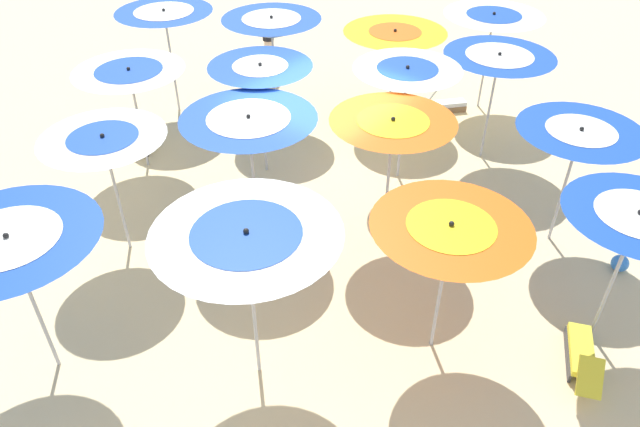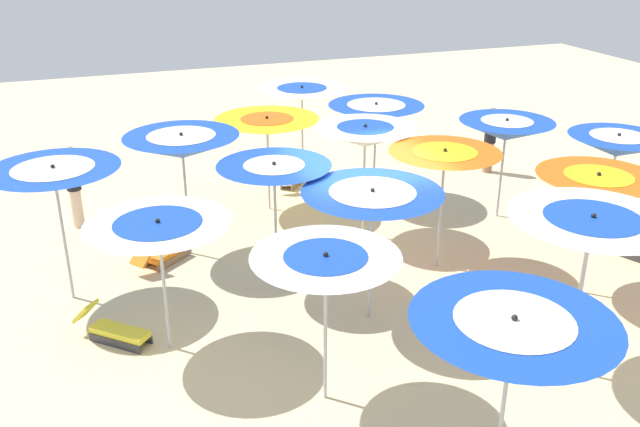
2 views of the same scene
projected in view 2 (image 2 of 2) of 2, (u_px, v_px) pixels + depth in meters
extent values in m
cube|color=beige|center=(361.00, 275.00, 12.98)|extent=(39.29, 39.29, 0.04)
cylinder|color=#B2B2B7|center=(502.00, 417.00, 7.68)|extent=(0.05, 0.05, 2.13)
cone|color=#1947B2|center=(512.00, 335.00, 7.26)|extent=(2.20, 2.20, 0.36)
cone|color=white|center=(513.00, 328.00, 7.23)|extent=(1.26, 1.26, 0.20)
sphere|color=black|center=(515.00, 318.00, 7.18)|extent=(0.07, 0.07, 0.07)
cylinder|color=#B2B2B7|center=(579.00, 303.00, 9.78)|extent=(0.05, 0.05, 2.28)
cone|color=white|center=(591.00, 229.00, 9.33)|extent=(2.26, 2.26, 0.34)
cone|color=#1947B2|center=(592.00, 224.00, 9.30)|extent=(1.30, 1.30, 0.19)
sphere|color=black|center=(594.00, 216.00, 9.25)|extent=(0.07, 0.07, 0.07)
cylinder|color=#B2B2B7|center=(588.00, 241.00, 11.96)|extent=(0.05, 0.05, 2.00)
cone|color=orange|center=(597.00, 187.00, 11.56)|extent=(2.04, 2.04, 0.38)
cone|color=yellow|center=(598.00, 181.00, 11.53)|extent=(1.12, 1.12, 0.21)
sphere|color=black|center=(599.00, 174.00, 11.48)|extent=(0.07, 0.07, 0.07)
cylinder|color=#B2B2B7|center=(609.00, 195.00, 13.88)|extent=(0.05, 0.05, 2.03)
cone|color=#1947B2|center=(617.00, 146.00, 13.48)|extent=(1.91, 1.91, 0.42)
cone|color=white|center=(618.00, 142.00, 13.44)|extent=(1.09, 1.09, 0.24)
sphere|color=black|center=(619.00, 135.00, 13.39)|extent=(0.07, 0.07, 0.07)
cylinder|color=#B2B2B7|center=(325.00, 337.00, 9.27)|extent=(0.05, 0.05, 1.97)
cone|color=white|center=(326.00, 272.00, 8.88)|extent=(1.95, 1.95, 0.44)
cone|color=#1947B2|center=(326.00, 265.00, 8.84)|extent=(1.09, 1.09, 0.24)
sphere|color=black|center=(326.00, 254.00, 8.78)|extent=(0.07, 0.07, 0.07)
cylinder|color=#B2B2B7|center=(370.00, 261.00, 11.20)|extent=(0.05, 0.05, 2.06)
cone|color=#1947B2|center=(372.00, 202.00, 10.80)|extent=(2.23, 2.23, 0.35)
cone|color=white|center=(372.00, 198.00, 10.77)|extent=(1.36, 1.36, 0.21)
sphere|color=black|center=(373.00, 190.00, 10.72)|extent=(0.07, 0.07, 0.07)
cylinder|color=#B2B2B7|center=(440.00, 215.00, 12.85)|extent=(0.05, 0.05, 2.13)
cone|color=orange|center=(444.00, 160.00, 12.43)|extent=(2.03, 2.03, 0.32)
cone|color=yellow|center=(445.00, 156.00, 12.40)|extent=(1.15, 1.15, 0.18)
sphere|color=black|center=(445.00, 150.00, 12.36)|extent=(0.07, 0.07, 0.07)
cylinder|color=#B2B2B7|center=(501.00, 174.00, 15.08)|extent=(0.05, 0.05, 1.96)
cone|color=#1947B2|center=(506.00, 131.00, 14.70)|extent=(2.00, 2.00, 0.43)
cone|color=white|center=(506.00, 126.00, 14.65)|extent=(1.09, 1.09, 0.23)
sphere|color=black|center=(507.00, 120.00, 14.60)|extent=(0.07, 0.07, 0.07)
cylinder|color=#B2B2B7|center=(165.00, 293.00, 10.39)|extent=(0.05, 0.05, 1.93)
cone|color=white|center=(159.00, 235.00, 10.00)|extent=(2.12, 2.12, 0.37)
cone|color=#1947B2|center=(158.00, 230.00, 9.97)|extent=(1.28, 1.28, 0.22)
sphere|color=black|center=(157.00, 221.00, 9.92)|extent=(0.07, 0.07, 0.07)
cylinder|color=#B2B2B7|center=(276.00, 232.00, 12.19)|extent=(0.05, 0.05, 2.10)
cone|color=#1947B2|center=(274.00, 175.00, 11.77)|extent=(1.96, 1.96, 0.37)
cone|color=white|center=(274.00, 170.00, 11.74)|extent=(1.04, 1.04, 0.20)
sphere|color=black|center=(274.00, 163.00, 11.69)|extent=(0.07, 0.07, 0.07)
cylinder|color=#B2B2B7|center=(364.00, 187.00, 14.15)|extent=(0.05, 0.05, 2.13)
cone|color=white|center=(365.00, 137.00, 13.73)|extent=(2.00, 2.00, 0.41)
cone|color=#1947B2|center=(365.00, 132.00, 13.69)|extent=(1.12, 1.12, 0.23)
sphere|color=black|center=(365.00, 125.00, 13.63)|extent=(0.07, 0.07, 0.07)
cylinder|color=#B2B2B7|center=(375.00, 157.00, 16.00)|extent=(0.05, 0.05, 2.07)
cone|color=#1947B2|center=(376.00, 113.00, 15.59)|extent=(2.16, 2.16, 0.37)
cone|color=white|center=(376.00, 109.00, 15.56)|extent=(1.31, 1.31, 0.22)
sphere|color=black|center=(376.00, 104.00, 15.51)|extent=(0.07, 0.07, 0.07)
cylinder|color=#B2B2B7|center=(64.00, 240.00, 11.73)|extent=(0.05, 0.05, 2.23)
cone|color=#1947B2|center=(54.00, 178.00, 11.29)|extent=(2.15, 2.15, 0.34)
cone|color=white|center=(54.00, 174.00, 11.26)|extent=(1.32, 1.32, 0.21)
sphere|color=black|center=(53.00, 166.00, 11.21)|extent=(0.07, 0.07, 0.07)
cylinder|color=#B2B2B7|center=(187.00, 202.00, 13.32)|extent=(0.05, 0.05, 2.20)
cone|color=#1947B2|center=(182.00, 147.00, 12.89)|extent=(2.15, 2.15, 0.44)
cone|color=white|center=(182.00, 142.00, 12.85)|extent=(1.27, 1.27, 0.26)
sphere|color=black|center=(181.00, 134.00, 12.79)|extent=(0.07, 0.07, 0.07)
cylinder|color=#B2B2B7|center=(268.00, 169.00, 15.46)|extent=(0.05, 0.05, 1.93)
cone|color=yellow|center=(267.00, 127.00, 15.08)|extent=(2.27, 2.27, 0.36)
cone|color=orange|center=(267.00, 123.00, 15.04)|extent=(1.16, 1.16, 0.18)
sphere|color=black|center=(267.00, 117.00, 14.99)|extent=(0.07, 0.07, 0.07)
cylinder|color=#B2B2B7|center=(302.00, 135.00, 17.50)|extent=(0.05, 0.05, 2.10)
cone|color=white|center=(302.00, 94.00, 17.08)|extent=(2.25, 2.25, 0.32)
cone|color=#1947B2|center=(302.00, 91.00, 17.05)|extent=(1.23, 1.23, 0.17)
sphere|color=black|center=(302.00, 87.00, 17.01)|extent=(0.07, 0.07, 0.07)
cube|color=olive|center=(160.00, 256.00, 13.50)|extent=(0.56, 0.71, 0.14)
cube|color=olive|center=(174.00, 260.00, 13.33)|extent=(0.56, 0.71, 0.14)
cube|color=orange|center=(167.00, 252.00, 13.36)|extent=(0.81, 0.91, 0.10)
cube|color=orange|center=(142.00, 255.00, 12.82)|extent=(0.51, 0.51, 0.33)
cube|color=olive|center=(288.00, 182.00, 17.22)|extent=(0.62, 0.56, 0.14)
cube|color=olive|center=(298.00, 184.00, 17.12)|extent=(0.62, 0.56, 0.14)
cube|color=white|center=(293.00, 178.00, 17.12)|extent=(0.79, 0.75, 0.10)
cube|color=white|center=(283.00, 175.00, 16.55)|extent=(0.43, 0.43, 0.45)
cube|color=#333338|center=(127.00, 333.00, 11.01)|extent=(0.68, 0.73, 0.14)
cube|color=#333338|center=(115.00, 343.00, 10.75)|extent=(0.68, 0.73, 0.14)
cube|color=yellow|center=(120.00, 332.00, 10.83)|extent=(0.88, 0.91, 0.10)
cube|color=yellow|center=(85.00, 311.00, 10.97)|extent=(0.46, 0.47, 0.37)
cube|color=#333338|center=(617.00, 252.00, 13.67)|extent=(0.88, 0.37, 0.14)
cube|color=#333338|center=(625.00, 247.00, 13.86)|extent=(0.88, 0.37, 0.14)
cube|color=yellow|center=(622.00, 244.00, 13.71)|extent=(0.98, 0.63, 0.10)
cylinder|color=beige|center=(77.00, 208.00, 14.78)|extent=(0.24, 0.24, 0.85)
cylinder|color=black|center=(72.00, 173.00, 14.46)|extent=(0.30, 0.30, 0.74)
sphere|color=beige|center=(68.00, 151.00, 14.27)|extent=(0.23, 0.23, 0.23)
cylinder|color=#A3704C|center=(488.00, 157.00, 17.97)|extent=(0.24, 0.24, 0.80)
cylinder|color=black|center=(491.00, 129.00, 17.67)|extent=(0.30, 0.30, 0.70)
sphere|color=#A3704C|center=(493.00, 112.00, 17.49)|extent=(0.22, 0.22, 0.22)
sphere|color=#337FE5|center=(547.00, 205.00, 15.68)|extent=(0.29, 0.29, 0.29)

